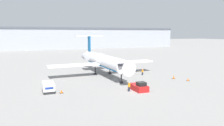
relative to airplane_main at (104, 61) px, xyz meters
The scene contains 10 objects.
ground_plane 18.39m from the airplane_main, 88.57° to the right, with size 600.00×600.00×0.00m, color gray.
terminal_building 102.06m from the airplane_main, 89.75° to the left, with size 180.00×16.80×14.67m.
airplane_main is the anchor object (origin of this frame).
pushback_tug 17.54m from the airplane_main, 86.72° to the right, with size 2.23×4.01×1.80m.
luggage_cart 19.50m from the airplane_main, 141.48° to the right, with size 2.03×3.62×1.83m.
worker_near_tug 17.40m from the airplane_main, 93.57° to the right, with size 0.40×0.24×1.75m.
worker_by_wing 10.46m from the airplane_main, 25.06° to the right, with size 0.40×0.24×1.68m.
traffic_cone_left 19.15m from the airplane_main, 133.51° to the right, with size 0.64×0.64×0.63m.
traffic_cone_right 17.92m from the airplane_main, 38.03° to the right, with size 0.66×0.66×0.83m.
traffic_cone_mid 21.13m from the airplane_main, 42.13° to the right, with size 0.59×0.59×0.60m.
Camera 1 is at (-19.16, -34.77, 10.81)m, focal length 35.00 mm.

